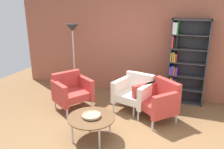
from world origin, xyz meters
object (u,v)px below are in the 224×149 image
(armchair_near_window, at_px, (158,100))
(armchair_corner_red, at_px, (71,90))
(coffee_table_low, at_px, (91,119))
(decorative_bowl, at_px, (91,115))
(armchair_by_bookshelf, at_px, (135,92))
(bookshelf_tall, at_px, (184,63))
(floor_lamp_torchiere, at_px, (73,36))

(armchair_near_window, bearing_deg, armchair_corner_red, -134.55)
(coffee_table_low, bearing_deg, decorative_bowl, 45.00)
(armchair_by_bookshelf, bearing_deg, bookshelf_tall, 58.06)
(armchair_by_bookshelf, bearing_deg, armchair_near_window, -7.79)
(coffee_table_low, height_order, armchair_corner_red, armchair_corner_red)
(bookshelf_tall, relative_size, coffee_table_low, 2.37)
(decorative_bowl, height_order, armchair_corner_red, armchair_corner_red)
(coffee_table_low, bearing_deg, armchair_corner_red, 134.13)
(armchair_corner_red, relative_size, armchair_by_bookshelf, 1.09)
(armchair_corner_red, height_order, floor_lamp_torchiere, floor_lamp_torchiere)
(bookshelf_tall, height_order, armchair_by_bookshelf, bookshelf_tall)
(bookshelf_tall, distance_m, armchair_by_bookshelf, 1.33)
(bookshelf_tall, relative_size, armchair_near_window, 2.00)
(armchair_by_bookshelf, xyz_separation_m, floor_lamp_torchiere, (-1.72, 0.53, 1.03))
(bookshelf_tall, xyz_separation_m, armchair_corner_red, (-2.23, -1.18, -0.52))
(bookshelf_tall, xyz_separation_m, coffee_table_low, (-1.33, -2.10, -0.57))
(armchair_corner_red, bearing_deg, armchair_near_window, -52.92)
(bookshelf_tall, relative_size, decorative_bowl, 5.94)
(decorative_bowl, distance_m, armchair_by_bookshelf, 1.35)
(armchair_corner_red, relative_size, armchair_near_window, 0.99)
(armchair_corner_red, relative_size, floor_lamp_torchiere, 0.54)
(armchair_corner_red, bearing_deg, armchair_by_bookshelf, -41.43)
(coffee_table_low, distance_m, floor_lamp_torchiere, 2.48)
(decorative_bowl, relative_size, armchair_by_bookshelf, 0.37)
(armchair_corner_red, bearing_deg, coffee_table_low, -102.83)
(decorative_bowl, bearing_deg, bookshelf_tall, 57.60)
(decorative_bowl, bearing_deg, floor_lamp_torchiere, 125.55)
(armchair_near_window, height_order, floor_lamp_torchiere, floor_lamp_torchiere)
(bookshelf_tall, distance_m, armchair_near_window, 1.24)
(bookshelf_tall, relative_size, armchair_by_bookshelf, 2.20)
(decorative_bowl, relative_size, armchair_corner_red, 0.34)
(armchair_by_bookshelf, distance_m, floor_lamp_torchiere, 2.07)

